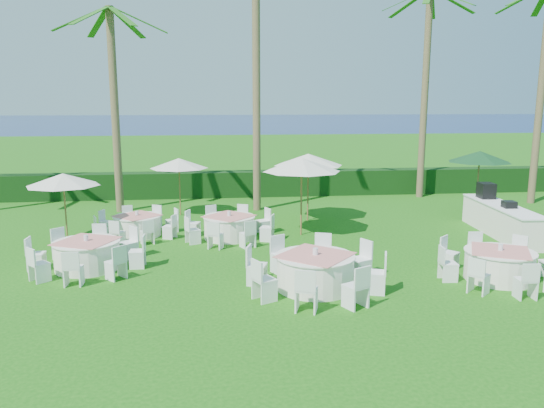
{
  "coord_description": "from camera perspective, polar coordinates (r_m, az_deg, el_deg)",
  "views": [
    {
      "loc": [
        -1.81,
        -13.22,
        4.49
      ],
      "look_at": [
        0.07,
        3.15,
        1.3
      ],
      "focal_mm": 35.0,
      "sensor_mm": 36.0,
      "label": 1
    }
  ],
  "objects": [
    {
      "name": "umbrella_d",
      "position": [
        20.07,
        3.93,
        4.78
      ],
      "size": [
        2.62,
        2.62,
        2.56
      ],
      "color": "brown",
      "rests_on": "ground"
    },
    {
      "name": "ground",
      "position": [
        14.08,
        1.19,
        -7.64
      ],
      "size": [
        120.0,
        120.0,
        0.0
      ],
      "primitive_type": "plane",
      "color": "#14530E",
      "rests_on": "ground"
    },
    {
      "name": "palm_d",
      "position": [
        26.01,
        16.16,
        12.07
      ],
      "size": [
        4.41,
        4.06,
        9.44
      ],
      "color": "brown",
      "rests_on": "ground"
    },
    {
      "name": "banquet_table_e",
      "position": [
        17.72,
        -4.61,
        -2.43
      ],
      "size": [
        2.95,
        2.95,
        0.92
      ],
      "color": "white",
      "rests_on": "ground"
    },
    {
      "name": "banquet_table_a",
      "position": [
        15.33,
        -19.27,
        -5.1
      ],
      "size": [
        3.11,
        3.11,
        0.95
      ],
      "color": "white",
      "rests_on": "ground"
    },
    {
      "name": "umbrella_a",
      "position": [
        18.03,
        -21.55,
        2.45
      ],
      "size": [
        2.29,
        2.29,
        2.26
      ],
      "color": "brown",
      "rests_on": "ground"
    },
    {
      "name": "banquet_table_c",
      "position": [
        14.8,
        23.25,
        -5.98
      ],
      "size": [
        3.08,
        3.08,
        0.93
      ],
      "color": "white",
      "rests_on": "ground"
    },
    {
      "name": "umbrella_c",
      "position": [
        21.32,
        -9.98,
        4.33
      ],
      "size": [
        2.29,
        2.29,
        2.29
      ],
      "color": "brown",
      "rests_on": "ground"
    },
    {
      "name": "palm_e",
      "position": [
        26.23,
        27.0,
        11.2
      ],
      "size": [
        4.35,
        4.29,
        9.34
      ],
      "color": "brown",
      "rests_on": "ground"
    },
    {
      "name": "banquet_table_b",
      "position": [
        13.03,
        4.66,
        -7.16
      ],
      "size": [
        3.34,
        3.34,
        1.02
      ],
      "color": "white",
      "rests_on": "ground"
    },
    {
      "name": "umbrella_green",
      "position": [
        22.64,
        21.44,
        4.76
      ],
      "size": [
        2.47,
        2.47,
        2.57
      ],
      "color": "brown",
      "rests_on": "ground"
    },
    {
      "name": "hedge",
      "position": [
        25.59,
        -2.42,
        2.2
      ],
      "size": [
        34.0,
        1.0,
        1.2
      ],
      "primitive_type": "cube",
      "color": "black",
      "rests_on": "ground"
    },
    {
      "name": "palm_b",
      "position": [
        22.48,
        -16.6,
        10.59
      ],
      "size": [
        4.4,
        4.02,
        8.15
      ],
      "color": "brown",
      "rests_on": "ground"
    },
    {
      "name": "ocean",
      "position": [
        115.33,
        -5.71,
        8.68
      ],
      "size": [
        260.0,
        260.0,
        0.0
      ],
      "primitive_type": "plane",
      "color": "#081453",
      "rests_on": "ground"
    },
    {
      "name": "buffet_table",
      "position": [
        19.7,
        23.39,
        -1.47
      ],
      "size": [
        1.28,
        4.56,
        1.6
      ],
      "color": "white",
      "rests_on": "ground"
    },
    {
      "name": "banquet_table_d",
      "position": [
        18.55,
        -14.27,
        -2.21
      ],
      "size": [
        2.73,
        2.73,
        0.86
      ],
      "color": "white",
      "rests_on": "ground"
    },
    {
      "name": "palm_c",
      "position": [
        21.96,
        -1.7,
        14.4
      ],
      "size": [
        4.31,
        4.33,
        10.66
      ],
      "color": "brown",
      "rests_on": "ground"
    },
    {
      "name": "umbrella_b",
      "position": [
        17.79,
        3.21,
        4.23
      ],
      "size": [
        2.63,
        2.63,
        2.65
      ],
      "color": "brown",
      "rests_on": "ground"
    }
  ]
}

